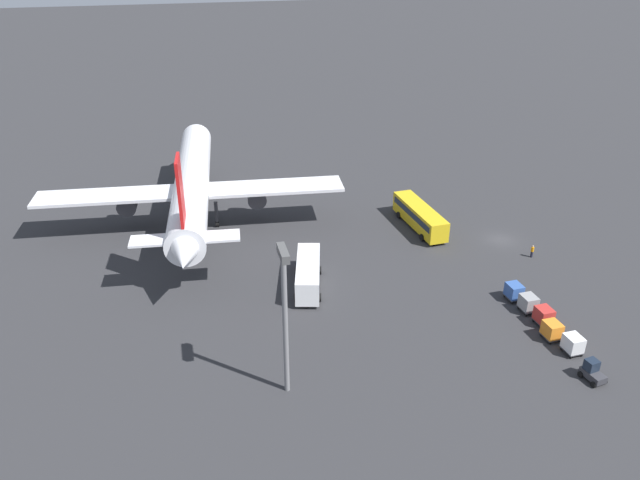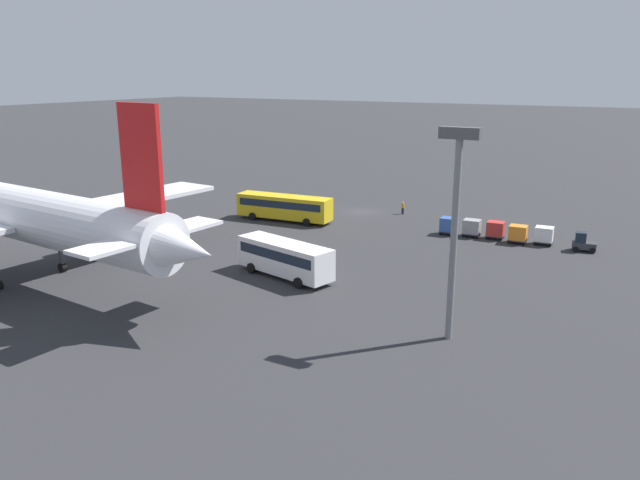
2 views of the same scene
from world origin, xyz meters
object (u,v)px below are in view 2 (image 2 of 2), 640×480
object	(u,v)px
baggage_tug	(583,243)
cargo_cart_white	(544,235)
airplane	(15,213)
cargo_cart_red	(496,229)
shuttle_bus_far	(285,256)
cargo_cart_orange	(518,233)
cargo_cart_blue	(449,225)
cargo_cart_grey	(472,227)
worker_person	(403,208)
shuttle_bus_near	(284,206)

from	to	relation	value
baggage_tug	cargo_cart_white	xyz separation A→B (m)	(4.15, -0.54, 0.25)
airplane	cargo_cart_red	xyz separation A→B (m)	(-35.25, -36.06, -5.08)
shuttle_bus_far	cargo_cart_orange	distance (m)	28.34
cargo_cart_orange	cargo_cart_blue	bearing A→B (deg)	0.11
airplane	cargo_cart_white	xyz separation A→B (m)	(-40.63, -36.18, -5.08)
baggage_tug	cargo_cart_blue	size ratio (longest dim) A/B	1.24
shuttle_bus_far	cargo_cart_grey	xyz separation A→B (m)	(-11.13, -23.32, -0.82)
cargo_cart_orange	cargo_cart_red	bearing A→B (deg)	-13.53
airplane	worker_person	bearing A→B (deg)	-110.71
shuttle_bus_near	cargo_cart_red	bearing A→B (deg)	-175.07
airplane	worker_person	xyz separation A→B (m)	(-20.90, -43.05, -5.40)
cargo_cart_grey	cargo_cart_blue	xyz separation A→B (m)	(2.69, 0.32, 0.00)
shuttle_bus_near	airplane	bearing A→B (deg)	69.79
cargo_cart_orange	cargo_cart_blue	size ratio (longest dim) A/B	1.00
shuttle_bus_far	worker_person	bearing A→B (deg)	-75.32
shuttle_bus_near	cargo_cart_orange	bearing A→B (deg)	-177.17
worker_person	shuttle_bus_near	bearing A→B (deg)	43.51
airplane	cargo_cart_white	bearing A→B (deg)	-133.13
cargo_cart_red	shuttle_bus_near	bearing A→B (deg)	9.35
airplane	cargo_cart_red	size ratio (longest dim) A/B	24.15
airplane	worker_person	world-z (taller)	airplane
shuttle_bus_far	cargo_cart_blue	bearing A→B (deg)	-96.49
shuttle_bus_far	cargo_cart_white	xyz separation A→B (m)	(-19.19, -23.78, -0.82)
baggage_tug	cargo_cart_grey	xyz separation A→B (m)	(12.21, -0.08, 0.25)
airplane	baggage_tug	bearing A→B (deg)	-136.30
cargo_cart_white	shuttle_bus_near	bearing A→B (deg)	8.00
baggage_tug	worker_person	bearing A→B (deg)	-27.38
worker_person	cargo_cart_white	bearing A→B (deg)	160.79
airplane	shuttle_bus_near	xyz separation A→B (m)	(-8.97, -31.73, -4.28)
shuttle_bus_near	worker_person	bearing A→B (deg)	-140.91
airplane	shuttle_bus_far	world-z (taller)	airplane
shuttle_bus_near	cargo_cart_red	world-z (taller)	shuttle_bus_near
shuttle_bus_far	cargo_cart_grey	size ratio (longest dim) A/B	5.13
baggage_tug	cargo_cart_red	bearing A→B (deg)	-12.68
cargo_cart_grey	cargo_cart_red	bearing A→B (deg)	-172.73
cargo_cart_orange	cargo_cart_red	xyz separation A→B (m)	(2.69, -0.65, 0.00)
cargo_cart_white	baggage_tug	bearing A→B (deg)	172.53
airplane	shuttle_bus_far	xyz separation A→B (m)	(-21.44, -12.39, -4.26)
cargo_cart_orange	shuttle_bus_far	bearing A→B (deg)	54.36
shuttle_bus_far	baggage_tug	size ratio (longest dim) A/B	4.14
cargo_cart_blue	shuttle_bus_far	bearing A→B (deg)	69.84
worker_person	cargo_cart_orange	bearing A→B (deg)	155.85
cargo_cart_blue	airplane	bearing A→B (deg)	49.83
airplane	baggage_tug	size ratio (longest dim) A/B	19.47
cargo_cart_red	worker_person	bearing A→B (deg)	-25.98
shuttle_bus_near	cargo_cart_blue	distance (m)	21.24
baggage_tug	cargo_cart_blue	bearing A→B (deg)	-9.22
shuttle_bus_far	cargo_cart_grey	bearing A→B (deg)	-101.84
shuttle_bus_near	cargo_cart_grey	distance (m)	23.94
cargo_cart_blue	baggage_tug	bearing A→B (deg)	-179.09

